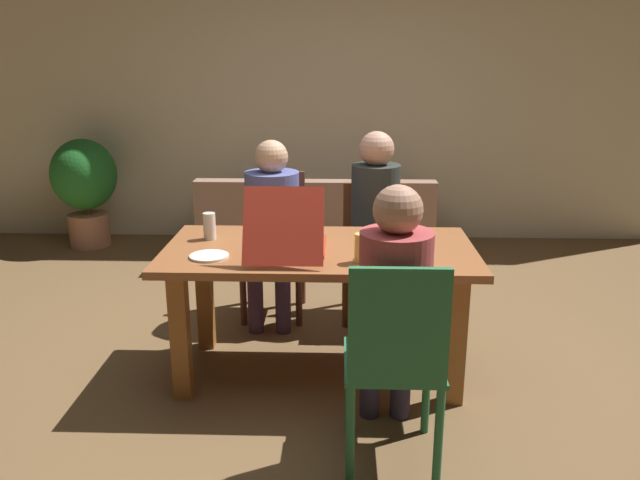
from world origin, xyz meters
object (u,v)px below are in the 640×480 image
at_px(drinking_glass_1, 362,248).
at_px(couch, 316,228).
at_px(plate_1, 406,243).
at_px(drinking_glass_2, 378,243).
at_px(chair_0, 275,238).
at_px(chair_1, 374,244).
at_px(person_0, 272,215).
at_px(person_2, 393,301).
at_px(pizza_box_0, 288,242).
at_px(plate_0, 209,256).
at_px(potted_plant, 85,183).
at_px(dining_table, 319,269).
at_px(chair_2, 395,357).
at_px(drinking_glass_0, 209,226).
at_px(person_1, 376,213).

relative_size(drinking_glass_1, couch, 0.07).
bearing_deg(plate_1, drinking_glass_2, -125.97).
distance_m(chair_0, drinking_glass_1, 1.32).
height_order(chair_1, couch, chair_1).
xyz_separation_m(person_0, person_2, (0.68, -1.48, 0.00)).
bearing_deg(person_0, chair_1, 10.35).
bearing_deg(couch, chair_0, -101.53).
xyz_separation_m(pizza_box_0, couch, (0.07, 2.18, -0.52)).
bearing_deg(plate_0, drinking_glass_1, -4.21).
distance_m(chair_0, chair_1, 0.68).
distance_m(couch, potted_plant, 2.18).
bearing_deg(pizza_box_0, dining_table, 24.19).
relative_size(dining_table, chair_0, 1.73).
height_order(chair_2, plate_0, chair_2).
distance_m(chair_2, drinking_glass_1, 0.69).
height_order(person_2, drinking_glass_0, person_2).
bearing_deg(couch, chair_2, -81.67).
relative_size(drinking_glass_1, potted_plant, 0.15).
bearing_deg(chair_0, potted_plant, 142.32).
relative_size(person_0, person_2, 0.97).
distance_m(chair_0, plate_1, 1.20).
distance_m(drinking_glass_0, couch, 2.11).
relative_size(drinking_glass_0, drinking_glass_1, 1.01).
distance_m(pizza_box_0, drinking_glass_2, 0.47).
distance_m(person_1, plate_0, 1.30).
bearing_deg(chair_2, pizza_box_0, 122.29).
bearing_deg(chair_0, chair_2, -69.23).
xyz_separation_m(person_1, drinking_glass_0, (-0.96, -0.62, 0.07)).
xyz_separation_m(chair_0, person_0, (0.00, -0.14, 0.20)).
bearing_deg(person_2, pizza_box_0, 128.49).
xyz_separation_m(plate_0, plate_1, (1.03, 0.26, 0.00)).
bearing_deg(dining_table, person_1, 65.93).
bearing_deg(person_1, person_0, 178.77).
bearing_deg(person_0, drinking_glass_0, -113.67).
height_order(dining_table, couch, couch).
distance_m(plate_1, drinking_glass_1, 0.41).
relative_size(plate_0, potted_plant, 0.20).
bearing_deg(drinking_glass_2, chair_1, 87.96).
xyz_separation_m(chair_2, potted_plant, (-2.57, 3.25, 0.06)).
bearing_deg(potted_plant, person_1, -32.24).
distance_m(chair_1, drinking_glass_1, 1.19).
height_order(person_2, couch, person_2).
relative_size(chair_0, pizza_box_0, 1.69).
height_order(person_0, drinking_glass_2, person_0).
height_order(pizza_box_0, plate_0, pizza_box_0).
distance_m(person_2, plate_0, 1.04).
distance_m(chair_2, person_2, 0.25).
distance_m(drinking_glass_1, potted_plant, 3.60).
relative_size(person_0, person_1, 0.95).
xyz_separation_m(drinking_glass_1, drinking_glass_2, (0.08, 0.08, 0.00)).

